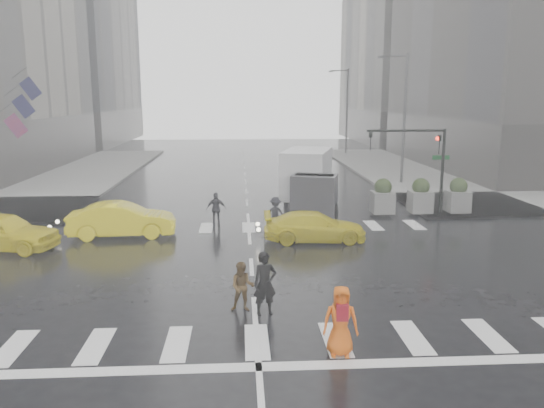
{
  "coord_description": "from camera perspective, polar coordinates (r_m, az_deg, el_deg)",
  "views": [
    {
      "loc": [
        -0.37,
        -18.42,
        6.05
      ],
      "look_at": [
        0.87,
        2.0,
        1.92
      ],
      "focal_mm": 35.0,
      "sensor_mm": 36.0,
      "label": 1
    }
  ],
  "objects": [
    {
      "name": "road_markings",
      "position": [
        19.39,
        -2.22,
        -6.77
      ],
      "size": [
        18.0,
        48.0,
        0.01
      ],
      "primitive_type": null,
      "color": "silver",
      "rests_on": "ground"
    },
    {
      "name": "street_lamp_near",
      "position": [
        38.13,
        13.87,
        9.42
      ],
      "size": [
        2.15,
        0.22,
        9.0
      ],
      "color": "#59595B",
      "rests_on": "ground"
    },
    {
      "name": "building_ne_far",
      "position": [
        80.66,
        18.9,
        18.1
      ],
      "size": [
        26.05,
        26.05,
        36.0
      ],
      "color": "#9B9587",
      "rests_on": "ground"
    },
    {
      "name": "pedestrian_black",
      "position": [
        14.84,
        -0.77,
        -6.17
      ],
      "size": [
        1.15,
        1.16,
        2.43
      ],
      "rotation": [
        0.0,
        0.0,
        0.21
      ],
      "color": "black",
      "rests_on": "ground"
    },
    {
      "name": "ground",
      "position": [
        19.39,
        -2.22,
        -6.78
      ],
      "size": [
        120.0,
        120.0,
        0.0
      ],
      "primitive_type": "plane",
      "color": "black",
      "rests_on": "ground"
    },
    {
      "name": "pedestrian_orange",
      "position": [
        12.93,
        7.39,
        -12.34
      ],
      "size": [
        0.89,
        0.62,
        1.72
      ],
      "rotation": [
        0.0,
        0.0,
        -0.1
      ],
      "color": "#D7560F",
      "rests_on": "ground"
    },
    {
      "name": "flag_cluster",
      "position": [
        39.75,
        -25.58,
        9.72
      ],
      "size": [
        2.87,
        3.06,
        4.69
      ],
      "color": "#59595B",
      "rests_on": "ground"
    },
    {
      "name": "street_lamp_far",
      "position": [
        57.54,
        7.93,
        10.2
      ],
      "size": [
        2.15,
        0.22,
        9.0
      ],
      "color": "#59595B",
      "rests_on": "ground"
    },
    {
      "name": "taxi_front",
      "position": [
        23.91,
        -27.08,
        -2.64
      ],
      "size": [
        4.76,
        2.64,
        1.53
      ],
      "primitive_type": "imported",
      "rotation": [
        0.0,
        0.0,
        1.38
      ],
      "color": "yellow",
      "rests_on": "ground"
    },
    {
      "name": "planter_west",
      "position": [
        28.08,
        11.81,
        0.76
      ],
      "size": [
        1.1,
        1.1,
        1.8
      ],
      "color": "slate",
      "rests_on": "ground"
    },
    {
      "name": "sidewalk_ne",
      "position": [
        41.48,
        25.22,
        2.03
      ],
      "size": [
        35.0,
        35.0,
        0.15
      ],
      "primitive_type": "cube",
      "color": "slate",
      "rests_on": "ground"
    },
    {
      "name": "pedestrian_far_b",
      "position": [
        24.46,
        0.37,
        -1.04
      ],
      "size": [
        1.09,
        0.73,
        1.56
      ],
      "primitive_type": "imported",
      "rotation": [
        0.0,
        0.0,
        2.95
      ],
      "color": "black",
      "rests_on": "ground"
    },
    {
      "name": "traffic_signal_pole",
      "position": [
        28.18,
        16.05,
        5.19
      ],
      "size": [
        4.45,
        0.42,
        4.5
      ],
      "color": "black",
      "rests_on": "ground"
    },
    {
      "name": "pedestrian_brown",
      "position": [
        15.37,
        -3.2,
        -8.87
      ],
      "size": [
        0.75,
        0.61,
        1.45
      ],
      "primitive_type": "imported",
      "rotation": [
        0.0,
        0.0,
        -0.08
      ],
      "color": "#4A351A",
      "rests_on": "ground"
    },
    {
      "name": "planter_east",
      "position": [
        29.39,
        19.36,
        0.82
      ],
      "size": [
        1.1,
        1.1,
        1.8
      ],
      "color": "slate",
      "rests_on": "ground"
    },
    {
      "name": "pedestrian_far_a",
      "position": [
        25.45,
        -6.01,
        -0.54
      ],
      "size": [
        0.97,
        0.61,
        1.62
      ],
      "primitive_type": "imported",
      "rotation": [
        0.0,
        0.0,
        3.18
      ],
      "color": "black",
      "rests_on": "ground"
    },
    {
      "name": "taxi_rear",
      "position": [
        22.7,
        4.62,
        -2.44
      ],
      "size": [
        3.88,
        1.84,
        1.26
      ],
      "primitive_type": "imported",
      "rotation": [
        0.0,
        0.0,
        1.55
      ],
      "color": "yellow",
      "rests_on": "ground"
    },
    {
      "name": "planter_mid",
      "position": [
        28.67,
        15.67,
        0.8
      ],
      "size": [
        1.1,
        1.1,
        1.8
      ],
      "color": "slate",
      "rests_on": "ground"
    },
    {
      "name": "taxi_mid",
      "position": [
        24.23,
        -15.82,
        -1.65
      ],
      "size": [
        4.7,
        1.94,
        1.51
      ],
      "primitive_type": "imported",
      "rotation": [
        0.0,
        0.0,
        1.65
      ],
      "color": "yellow",
      "rests_on": "ground"
    },
    {
      "name": "box_truck",
      "position": [
        28.65,
        3.97,
        2.68
      ],
      "size": [
        2.27,
        6.07,
        3.22
      ],
      "rotation": [
        0.0,
        0.0,
        -0.28
      ],
      "color": "silver",
      "rests_on": "ground"
    }
  ]
}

